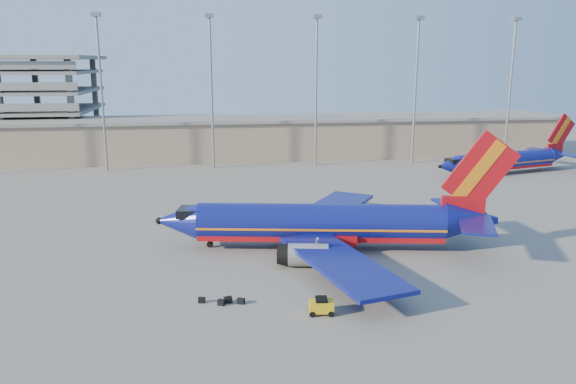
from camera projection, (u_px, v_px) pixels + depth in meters
name	position (u px, v px, depth m)	size (l,w,h in m)	color
ground	(262.00, 239.00, 65.07)	(220.00, 220.00, 0.00)	slate
terminal_building	(282.00, 136.00, 121.38)	(122.00, 16.00, 8.50)	#89725E
light_mast_row	(264.00, 75.00, 106.11)	(101.60, 1.60, 28.65)	gray
aircraft_main	(329.00, 224.00, 61.28)	(38.75, 36.97, 13.20)	navy
aircraft_second	(507.00, 160.00, 102.66)	(30.77, 14.78, 10.64)	navy
baggage_tug	(321.00, 306.00, 45.67)	(2.12, 1.42, 1.44)	gold
luggage_pile	(225.00, 301.00, 47.86)	(4.00, 1.22, 0.50)	black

